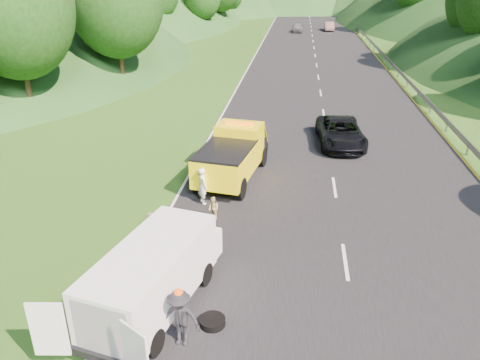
# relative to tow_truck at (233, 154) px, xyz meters

# --- Properties ---
(ground) EXTENTS (320.00, 320.00, 0.00)m
(ground) POSITION_rel_tow_truck_xyz_m (1.73, -4.48, -1.21)
(ground) COLOR #38661E
(ground) RESTS_ON ground
(road_surface) EXTENTS (14.00, 200.00, 0.02)m
(road_surface) POSITION_rel_tow_truck_xyz_m (4.73, 35.52, -1.20)
(road_surface) COLOR black
(road_surface) RESTS_ON ground
(guardrail) EXTENTS (0.06, 140.00, 1.52)m
(guardrail) POSITION_rel_tow_truck_xyz_m (12.03, 48.02, -1.21)
(guardrail) COLOR gray
(guardrail) RESTS_ON ground
(tree_line_left) EXTENTS (14.00, 140.00, 14.00)m
(tree_line_left) POSITION_rel_tow_truck_xyz_m (-17.27, 55.52, -1.21)
(tree_line_left) COLOR #265418
(tree_line_left) RESTS_ON ground
(tree_line_right) EXTENTS (14.00, 140.00, 14.00)m
(tree_line_right) POSITION_rel_tow_truck_xyz_m (24.73, 55.52, -1.21)
(tree_line_right) COLOR #265418
(tree_line_right) RESTS_ON ground
(hills_backdrop) EXTENTS (201.00, 288.60, 44.00)m
(hills_backdrop) POSITION_rel_tow_truck_xyz_m (8.23, 130.22, -1.21)
(hills_backdrop) COLOR #2D5B23
(hills_backdrop) RESTS_ON ground
(tow_truck) EXTENTS (3.00, 6.02, 2.47)m
(tow_truck) POSITION_rel_tow_truck_xyz_m (0.00, 0.00, 0.00)
(tow_truck) COLOR black
(tow_truck) RESTS_ON ground
(white_van) EXTENTS (3.83, 6.33, 2.10)m
(white_van) POSITION_rel_tow_truck_xyz_m (-0.96, -9.52, -0.02)
(white_van) COLOR black
(white_van) RESTS_ON ground
(woman) EXTENTS (0.66, 0.71, 1.59)m
(woman) POSITION_rel_tow_truck_xyz_m (-0.92, -2.74, -1.21)
(woman) COLOR white
(woman) RESTS_ON ground
(child) EXTENTS (0.59, 0.59, 0.96)m
(child) POSITION_rel_tow_truck_xyz_m (-0.22, -4.12, -1.21)
(child) COLOR tan
(child) RESTS_ON ground
(worker) EXTENTS (1.13, 0.72, 1.66)m
(worker) POSITION_rel_tow_truck_xyz_m (0.10, -10.88, -1.21)
(worker) COLOR black
(worker) RESTS_ON ground
(suitcase) EXTENTS (0.42, 0.32, 0.60)m
(suitcase) POSITION_rel_tow_truck_xyz_m (-2.43, -5.05, -0.91)
(suitcase) COLOR #645F4B
(suitcase) RESTS_ON ground
(spare_tire) EXTENTS (0.73, 0.73, 0.20)m
(spare_tire) POSITION_rel_tow_truck_xyz_m (0.79, -10.08, -1.21)
(spare_tire) COLOR black
(spare_tire) RESTS_ON ground
(passing_suv) EXTENTS (2.74, 5.34, 1.44)m
(passing_suv) POSITION_rel_tow_truck_xyz_m (5.38, 5.35, -1.21)
(passing_suv) COLOR black
(passing_suv) RESTS_ON ground
(dist_car_a) EXTENTS (1.57, 3.91, 1.33)m
(dist_car_a) POSITION_rel_tow_truck_xyz_m (2.49, 57.45, -1.21)
(dist_car_a) COLOR #525056
(dist_car_a) RESTS_ON ground
(dist_car_b) EXTENTS (1.41, 4.03, 1.33)m
(dist_car_b) POSITION_rel_tow_truck_xyz_m (7.54, 59.99, -1.21)
(dist_car_b) COLOR brown
(dist_car_b) RESTS_ON ground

